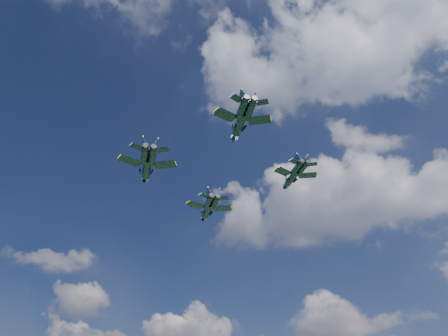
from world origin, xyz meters
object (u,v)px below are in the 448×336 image
jet_left (147,169)px  jet_right (292,178)px  jet_slot (239,125)px  jet_lead (207,211)px

jet_left → jet_right: (29.28, 21.41, 1.40)m
jet_left → jet_slot: bearing=-45.9°
jet_left → jet_right: jet_right is taller
jet_lead → jet_slot: bearing=-92.0°
jet_lead → jet_left: (-2.58, -26.06, -0.37)m
jet_left → jet_right: bearing=-2.2°
jet_left → jet_slot: 26.23m
jet_lead → jet_slot: (23.36, -29.50, 1.43)m
jet_right → jet_slot: 25.07m
jet_lead → jet_slot: size_ratio=1.03×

